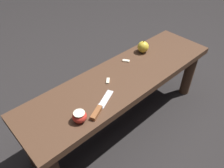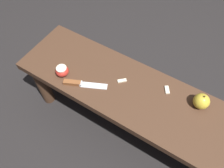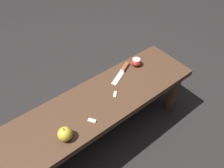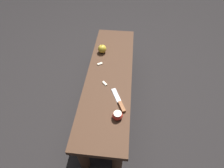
# 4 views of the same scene
# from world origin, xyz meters

# --- Properties ---
(ground_plane) EXTENTS (8.00, 8.00, 0.00)m
(ground_plane) POSITION_xyz_m (0.00, 0.00, 0.00)
(ground_plane) COLOR black
(wooden_bench) EXTENTS (1.27, 0.36, 0.40)m
(wooden_bench) POSITION_xyz_m (0.00, 0.00, 0.32)
(wooden_bench) COLOR #472D1E
(wooden_bench) RESTS_ON ground_plane
(knife) EXTENTS (0.21, 0.12, 0.02)m
(knife) POSITION_xyz_m (-0.27, -0.11, 0.41)
(knife) COLOR silver
(knife) RESTS_ON wooden_bench
(apple_whole) EXTENTS (0.07, 0.07, 0.08)m
(apple_whole) POSITION_xyz_m (0.27, 0.09, 0.44)
(apple_whole) COLOR gold
(apple_whole) RESTS_ON wooden_bench
(apple_cut) EXTENTS (0.07, 0.07, 0.05)m
(apple_cut) POSITION_xyz_m (-0.38, -0.10, 0.43)
(apple_cut) COLOR red
(apple_cut) RESTS_ON wooden_bench
(apple_slice_near_knife) EXTENTS (0.04, 0.04, 0.01)m
(apple_slice_near_knife) POSITION_xyz_m (-0.10, 0.02, 0.41)
(apple_slice_near_knife) COLOR beige
(apple_slice_near_knife) RESTS_ON wooden_bench
(apple_slice_center) EXTENTS (0.04, 0.05, 0.01)m
(apple_slice_center) POSITION_xyz_m (0.11, 0.09, 0.41)
(apple_slice_center) COLOR beige
(apple_slice_center) RESTS_ON wooden_bench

